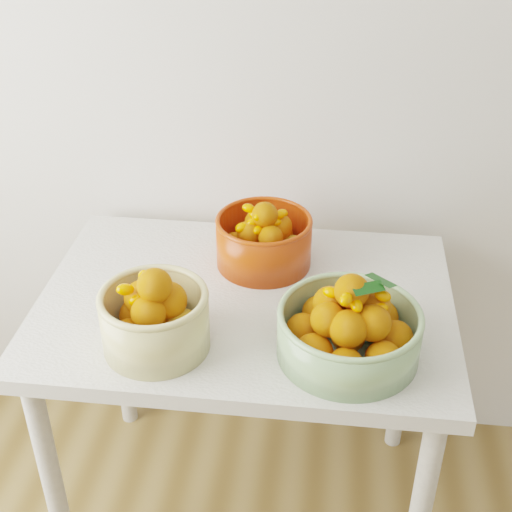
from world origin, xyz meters
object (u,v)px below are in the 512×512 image
object	(u,v)px
table	(246,329)
bowl_orange	(264,239)
bowl_green	(349,329)
bowl_cream	(155,317)

from	to	relation	value
table	bowl_orange	bearing A→B (deg)	80.91
table	bowl_green	bearing A→B (deg)	-35.48
bowl_green	bowl_orange	world-z (taller)	bowl_green
table	bowl_orange	size ratio (longest dim) A/B	3.51
bowl_green	bowl_orange	bearing A→B (deg)	123.11
bowl_cream	bowl_green	xyz separation A→B (m)	(0.42, 0.02, -0.01)
table	bowl_green	xyz separation A→B (m)	(0.25, -0.18, 0.16)
table	bowl_orange	world-z (taller)	bowl_orange
table	bowl_cream	xyz separation A→B (m)	(-0.17, -0.20, 0.17)
bowl_orange	table	bearing A→B (deg)	-99.09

